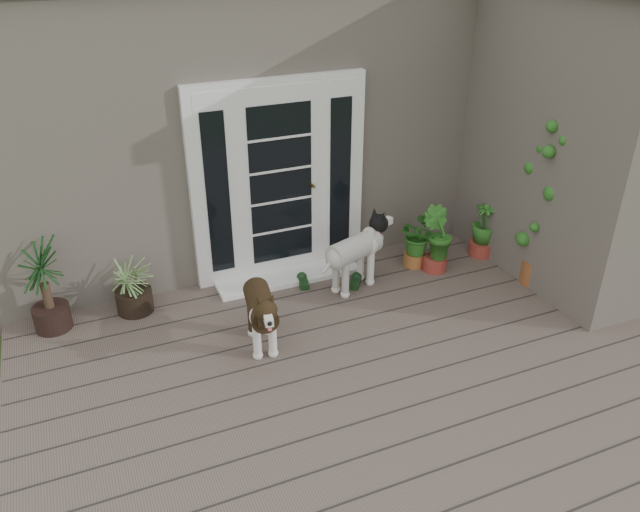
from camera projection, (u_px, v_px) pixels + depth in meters
name	position (u px, v px, depth m)	size (l,w,h in m)	color
deck	(392.00, 387.00, 5.41)	(6.20, 4.60, 0.12)	#6B5B4C
house_main	(240.00, 99.00, 8.15)	(7.40, 4.00, 3.10)	#665E54
house_wing	(592.00, 142.00, 6.59)	(1.60, 2.40, 3.10)	#665E54
door_unit	(280.00, 181.00, 6.59)	(1.90, 0.14, 2.15)	white
door_step	(289.00, 276.00, 6.92)	(1.60, 0.40, 0.05)	white
brindle_dog	(261.00, 316.00, 5.69)	(0.34, 0.79, 0.65)	#342413
white_dog	(354.00, 259.00, 6.60)	(0.36, 0.83, 0.69)	white
spider_plant	(132.00, 283.00, 6.21)	(0.60, 0.60, 0.64)	#7F8C56
yucca	(45.00, 286.00, 5.87)	(0.66, 0.66, 0.95)	black
herb_a	(415.00, 244.00, 7.06)	(0.43, 0.43, 0.55)	#1D4E16
herb_b	(436.00, 248.00, 6.98)	(0.36, 0.36, 0.54)	#185618
herb_c	(483.00, 233.00, 7.30)	(0.35, 0.35, 0.55)	#1A5D21
sapling	(551.00, 200.00, 6.41)	(0.57, 0.57, 1.93)	#18541A
clog_left	(303.00, 281.00, 6.79)	(0.13, 0.28, 0.09)	black
clog_right	(355.00, 281.00, 6.79)	(0.13, 0.29, 0.09)	black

